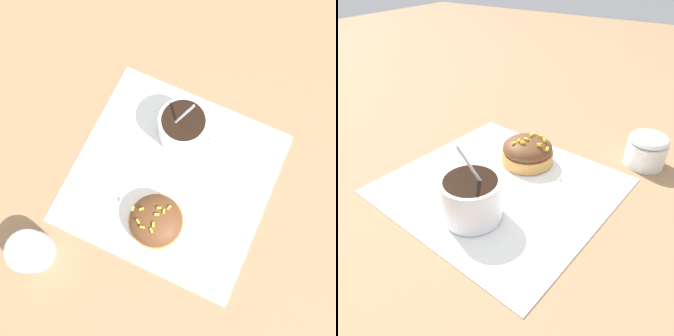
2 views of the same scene
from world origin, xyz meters
TOP-DOWN VIEW (x-y plane):
  - ground_plane at (0.00, 0.00)m, footprint 3.00×3.00m
  - paper_napkin at (0.00, 0.00)m, footprint 0.33×0.35m
  - coffee_cup at (0.08, 0.01)m, footprint 0.08×0.10m
  - frosted_pastry at (-0.08, 0.00)m, footprint 0.09×0.09m
  - sugar_bowl at (-0.18, 0.17)m, footprint 0.06×0.06m

SIDE VIEW (x-z plane):
  - ground_plane at x=0.00m, z-range 0.00..0.00m
  - paper_napkin at x=0.00m, z-range 0.00..0.00m
  - frosted_pastry at x=-0.08m, z-range 0.00..0.05m
  - sugar_bowl at x=-0.18m, z-range 0.00..0.06m
  - coffee_cup at x=0.08m, z-range -0.02..0.09m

